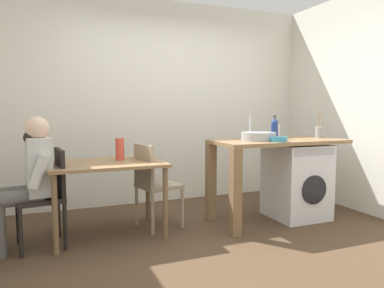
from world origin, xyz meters
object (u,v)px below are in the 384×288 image
at_px(dining_table, 107,172).
at_px(washing_machine, 296,181).
at_px(vase, 120,149).
at_px(seated_person, 29,176).
at_px(mixing_bowl, 278,139).
at_px(utensil_crock, 320,132).
at_px(bottle_squat_brown, 277,130).
at_px(chair_opposite, 153,181).
at_px(chair_person_seat, 48,192).
at_px(bottle_tall_green, 275,128).

bearing_deg(dining_table, washing_machine, -5.70).
height_order(washing_machine, vase, vase).
xyz_separation_m(dining_table, washing_machine, (2.14, -0.21, -0.21)).
relative_size(seated_person, mixing_bowl, 6.16).
distance_m(utensil_crock, vase, 2.37).
bearing_deg(bottle_squat_brown, washing_machine, -62.97).
bearing_deg(washing_machine, vase, 171.04).
bearing_deg(dining_table, chair_opposite, 3.99).
bearing_deg(washing_machine, utensil_crock, 8.10).
distance_m(dining_table, chair_person_seat, 0.57).
bearing_deg(bottle_squat_brown, bottle_tall_green, -136.58).
bearing_deg(bottle_squat_brown, seated_person, -177.23).
height_order(chair_opposite, seated_person, seated_person).
xyz_separation_m(utensil_crock, vase, (-2.35, 0.26, -0.14)).
relative_size(dining_table, utensil_crock, 3.67).
distance_m(dining_table, vase, 0.28).
relative_size(dining_table, chair_opposite, 1.22).
xyz_separation_m(dining_table, bottle_squat_brown, (2.02, 0.02, 0.37)).
distance_m(bottle_tall_green, utensil_crock, 0.60).
bearing_deg(bottle_tall_green, vase, 174.10).
height_order(dining_table, chair_person_seat, chair_person_seat).
bearing_deg(bottle_squat_brown, chair_person_seat, -177.51).
bearing_deg(mixing_bowl, seated_person, 172.96).
xyz_separation_m(dining_table, chair_person_seat, (-0.55, -0.09, -0.14)).
distance_m(chair_person_seat, utensil_crock, 3.09).
bearing_deg(chair_person_seat, dining_table, -87.82).
bearing_deg(washing_machine, dining_table, 174.30).
relative_size(washing_machine, bottle_squat_brown, 4.24).
bearing_deg(utensil_crock, vase, 173.67).
height_order(chair_person_seat, seated_person, seated_person).
distance_m(washing_machine, vase, 2.05).
bearing_deg(vase, mixing_bowl, -17.97).
relative_size(chair_opposite, washing_machine, 1.05).
xyz_separation_m(chair_opposite, mixing_bowl, (1.25, -0.44, 0.44)).
bearing_deg(dining_table, chair_person_seat, -170.58).
height_order(dining_table, vase, vase).
bearing_deg(seated_person, dining_table, -88.31).
distance_m(dining_table, bottle_tall_green, 1.95).
xyz_separation_m(bottle_squat_brown, vase, (-1.87, 0.08, -0.16)).
bearing_deg(bottle_tall_green, bottle_squat_brown, 43.42).
relative_size(bottle_squat_brown, utensil_crock, 0.68).
relative_size(utensil_crock, vase, 1.32).
xyz_separation_m(chair_person_seat, bottle_tall_green, (2.45, 0.01, 0.53)).
distance_m(seated_person, bottle_squat_brown, 2.75).
xyz_separation_m(seated_person, mixing_bowl, (2.43, -0.30, 0.28)).
xyz_separation_m(chair_opposite, seated_person, (-1.18, -0.14, 0.16)).
relative_size(chair_opposite, bottle_tall_green, 3.36).
bearing_deg(mixing_bowl, chair_person_seat, 171.97).
relative_size(bottle_tall_green, vase, 1.19).
distance_m(chair_opposite, mixing_bowl, 1.40).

